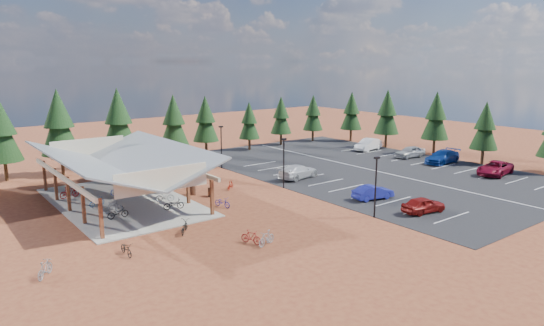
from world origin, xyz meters
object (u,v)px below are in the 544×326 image
(car_8, at_px, (410,152))
(trash_bin_0, at_px, (193,190))
(bike_4, at_px, (174,204))
(bike_pavilion, at_px, (120,162))
(bike_1, at_px, (113,207))
(bike_12, at_px, (184,227))
(bike_15, at_px, (230,185))
(bike_14, at_px, (222,202))
(bike_0, at_px, (118,213))
(lamp_post_1, at_px, (284,160))
(car_3, at_px, (298,171))
(lamp_post_0, at_px, (376,183))
(bike_3, at_px, (69,192))
(car_1, at_px, (373,192))
(bike_6, at_px, (120,190))
(bike_7, at_px, (126,181))
(car_6, at_px, (495,168))
(bike_11, at_px, (251,237))
(bike_5, at_px, (165,196))
(trash_bin_1, at_px, (211,192))
(bike_9, at_px, (45,269))
(car_9, at_px, (368,144))
(car_7, at_px, (442,157))
(car_0, at_px, (423,205))
(lamp_post_2, at_px, (221,144))
(bike_8, at_px, (126,249))

(car_8, bearing_deg, trash_bin_0, -87.00)
(bike_4, bearing_deg, bike_pavilion, 41.13)
(bike_1, relative_size, car_8, 0.37)
(bike_12, relative_size, bike_15, 1.28)
(bike_14, bearing_deg, bike_0, 149.39)
(lamp_post_1, height_order, car_3, lamp_post_1)
(lamp_post_0, bearing_deg, car_3, 74.76)
(bike_3, relative_size, car_1, 0.46)
(bike_6, xyz_separation_m, car_8, (37.72, -5.17, 0.22))
(lamp_post_0, distance_m, bike_7, 25.57)
(bike_15, bearing_deg, lamp_post_0, 160.63)
(bike_6, xyz_separation_m, car_6, (37.00, -17.36, 0.22))
(bike_6, distance_m, bike_11, 18.13)
(bike_4, relative_size, car_6, 0.32)
(bike_pavilion, relative_size, bike_5, 11.40)
(bike_14, distance_m, car_1, 14.06)
(trash_bin_1, distance_m, bike_9, 19.35)
(car_9, bearing_deg, bike_11, -71.04)
(trash_bin_1, bearing_deg, car_7, -8.15)
(car_0, bearing_deg, trash_bin_0, 46.09)
(lamp_post_1, height_order, lamp_post_2, same)
(bike_8, bearing_deg, bike_0, 73.50)
(bike_8, distance_m, bike_15, 17.89)
(bike_3, height_order, bike_8, bike_3)
(bike_7, relative_size, bike_12, 0.97)
(bike_12, bearing_deg, bike_11, 158.05)
(bike_pavilion, height_order, car_1, bike_pavilion)
(bike_7, bearing_deg, bike_1, 158.15)
(bike_6, height_order, bike_7, bike_7)
(bike_4, bearing_deg, car_7, -80.49)
(lamp_post_1, relative_size, bike_5, 3.02)
(bike_15, bearing_deg, bike_4, 74.49)
(lamp_post_0, distance_m, bike_1, 22.13)
(bike_0, distance_m, bike_15, 12.67)
(bike_3, bearing_deg, bike_15, -121.55)
(bike_11, bearing_deg, bike_pavilion, 81.65)
(bike_pavilion, xyz_separation_m, car_9, (38.16, 4.22, -2.95))
(lamp_post_1, height_order, car_9, lamp_post_1)
(lamp_post_1, bearing_deg, bike_1, 172.85)
(trash_bin_1, distance_m, bike_6, 8.75)
(bike_7, bearing_deg, car_9, -85.41)
(bike_3, distance_m, bike_4, 11.10)
(car_7, bearing_deg, car_8, 177.82)
(bike_0, distance_m, bike_5, 5.55)
(bike_12, height_order, bike_15, bike_12)
(bike_5, height_order, car_6, car_6)
(bike_3, bearing_deg, car_1, -135.10)
(trash_bin_0, distance_m, car_3, 12.53)
(trash_bin_1, xyz_separation_m, bike_5, (-4.41, 0.75, 0.16))
(bike_0, xyz_separation_m, bike_15, (12.44, 2.42, -0.11))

